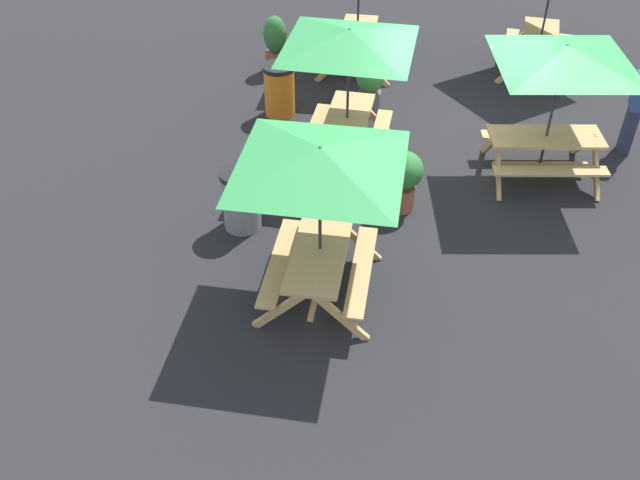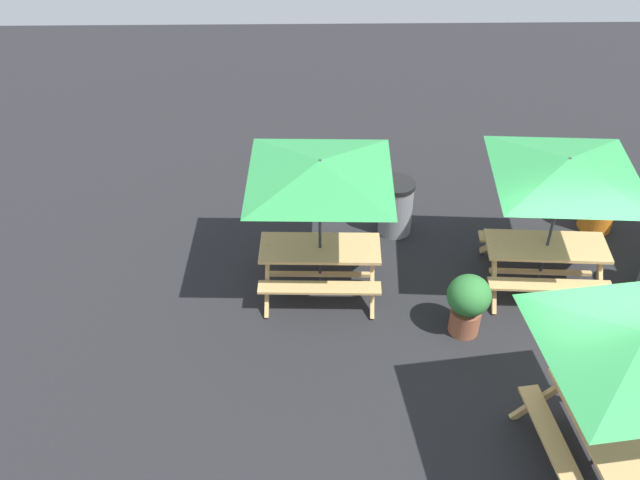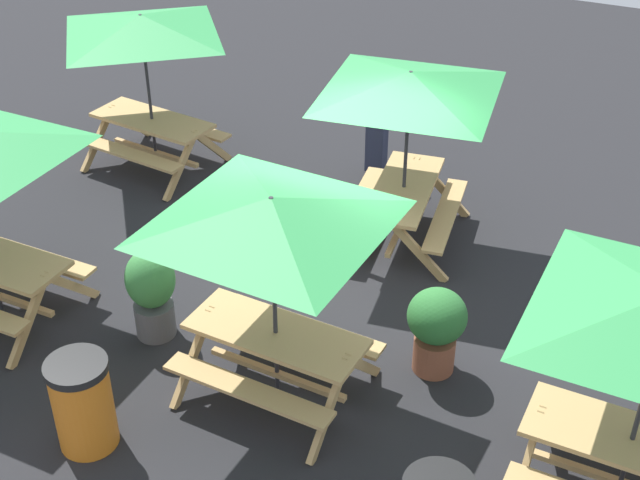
{
  "view_description": "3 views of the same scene",
  "coord_description": "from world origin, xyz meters",
  "px_view_note": "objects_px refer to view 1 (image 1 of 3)",
  "views": [
    {
      "loc": [
        10.54,
        -0.89,
        6.73
      ],
      "look_at": [
        3.54,
        -1.82,
        0.9
      ],
      "focal_mm": 40.0,
      "sensor_mm": 36.0,
      "label": 1
    },
    {
      "loc": [
        3.67,
        6.31,
        7.57
      ],
      "look_at": [
        3.54,
        -1.82,
        0.9
      ],
      "focal_mm": 40.0,
      "sensor_mm": 36.0,
      "label": 2
    },
    {
      "loc": [
        3.37,
        -7.82,
        6.32
      ],
      "look_at": [
        -0.07,
        -0.33,
        0.9
      ],
      "focal_mm": 50.0,
      "sensor_mm": 36.0,
      "label": 3
    }
  ],
  "objects_px": {
    "potted_plant_0": "(275,43)",
    "potted_plant_2": "(403,177)",
    "picnic_table_2": "(563,65)",
    "picnic_table_4": "(349,48)",
    "trash_bin_gray": "(241,199)",
    "person_standing": "(636,106)",
    "trash_bin_orange": "(279,90)",
    "picnic_table_1": "(320,169)",
    "potted_plant_1": "(370,82)"
  },
  "relations": [
    {
      "from": "potted_plant_0",
      "to": "potted_plant_2",
      "type": "xyz_separation_m",
      "value": [
        4.44,
        2.78,
        -0.03
      ]
    },
    {
      "from": "picnic_table_2",
      "to": "picnic_table_4",
      "type": "bearing_deg",
      "value": 169.84
    },
    {
      "from": "picnic_table_2",
      "to": "potted_plant_0",
      "type": "height_order",
      "value": "picnic_table_2"
    },
    {
      "from": "picnic_table_2",
      "to": "trash_bin_gray",
      "type": "height_order",
      "value": "picnic_table_2"
    },
    {
      "from": "trash_bin_gray",
      "to": "person_standing",
      "type": "distance_m",
      "value": 6.8
    },
    {
      "from": "picnic_table_4",
      "to": "person_standing",
      "type": "distance_m",
      "value": 4.97
    },
    {
      "from": "trash_bin_orange",
      "to": "trash_bin_gray",
      "type": "height_order",
      "value": "same"
    },
    {
      "from": "picnic_table_4",
      "to": "trash_bin_gray",
      "type": "height_order",
      "value": "picnic_table_4"
    },
    {
      "from": "potted_plant_0",
      "to": "potted_plant_2",
      "type": "distance_m",
      "value": 5.24
    },
    {
      "from": "potted_plant_2",
      "to": "trash_bin_gray",
      "type": "bearing_deg",
      "value": -71.62
    },
    {
      "from": "picnic_table_1",
      "to": "picnic_table_4",
      "type": "distance_m",
      "value": 3.4
    },
    {
      "from": "picnic_table_1",
      "to": "trash_bin_gray",
      "type": "bearing_deg",
      "value": -131.82
    },
    {
      "from": "picnic_table_4",
      "to": "potted_plant_0",
      "type": "relative_size",
      "value": 2.44
    },
    {
      "from": "potted_plant_0",
      "to": "potted_plant_2",
      "type": "relative_size",
      "value": 1.18
    },
    {
      "from": "trash_bin_orange",
      "to": "picnic_table_1",
      "type": "bearing_deg",
      "value": 16.36
    },
    {
      "from": "trash_bin_gray",
      "to": "potted_plant_0",
      "type": "height_order",
      "value": "potted_plant_0"
    },
    {
      "from": "trash_bin_orange",
      "to": "picnic_table_2",
      "type": "bearing_deg",
      "value": 72.32
    },
    {
      "from": "trash_bin_orange",
      "to": "trash_bin_gray",
      "type": "relative_size",
      "value": 1.0
    },
    {
      "from": "potted_plant_0",
      "to": "potted_plant_1",
      "type": "xyz_separation_m",
      "value": [
        1.45,
        2.05,
        -0.01
      ]
    },
    {
      "from": "picnic_table_1",
      "to": "person_standing",
      "type": "xyz_separation_m",
      "value": [
        -4.21,
        4.78,
        -1.1
      ]
    },
    {
      "from": "potted_plant_1",
      "to": "person_standing",
      "type": "bearing_deg",
      "value": 79.55
    },
    {
      "from": "picnic_table_2",
      "to": "potted_plant_1",
      "type": "relative_size",
      "value": 2.59
    },
    {
      "from": "potted_plant_2",
      "to": "picnic_table_2",
      "type": "bearing_deg",
      "value": 117.92
    },
    {
      "from": "picnic_table_1",
      "to": "picnic_table_2",
      "type": "bearing_deg",
      "value": 136.84
    },
    {
      "from": "potted_plant_0",
      "to": "potted_plant_2",
      "type": "height_order",
      "value": "potted_plant_0"
    },
    {
      "from": "potted_plant_2",
      "to": "person_standing",
      "type": "distance_m",
      "value": 4.36
    },
    {
      "from": "trash_bin_orange",
      "to": "potted_plant_1",
      "type": "relative_size",
      "value": 0.91
    },
    {
      "from": "trash_bin_orange",
      "to": "trash_bin_gray",
      "type": "distance_m",
      "value": 3.43
    },
    {
      "from": "potted_plant_0",
      "to": "person_standing",
      "type": "bearing_deg",
      "value": 70.81
    },
    {
      "from": "person_standing",
      "to": "trash_bin_gray",
      "type": "bearing_deg",
      "value": -59.47
    },
    {
      "from": "trash_bin_gray",
      "to": "potted_plant_2",
      "type": "bearing_deg",
      "value": 108.38
    },
    {
      "from": "picnic_table_4",
      "to": "potted_plant_2",
      "type": "xyz_separation_m",
      "value": [
        1.34,
        0.99,
        -1.42
      ]
    },
    {
      "from": "picnic_table_1",
      "to": "trash_bin_orange",
      "type": "bearing_deg",
      "value": -161.93
    },
    {
      "from": "potted_plant_1",
      "to": "person_standing",
      "type": "xyz_separation_m",
      "value": [
        0.83,
        4.51,
        0.3
      ]
    },
    {
      "from": "picnic_table_4",
      "to": "potted_plant_2",
      "type": "distance_m",
      "value": 2.19
    },
    {
      "from": "picnic_table_2",
      "to": "potted_plant_2",
      "type": "relative_size",
      "value": 2.85
    },
    {
      "from": "picnic_table_1",
      "to": "potted_plant_0",
      "type": "bearing_deg",
      "value": -162.93
    },
    {
      "from": "picnic_table_2",
      "to": "potted_plant_2",
      "type": "xyz_separation_m",
      "value": [
        1.18,
        -2.23,
        -1.42
      ]
    },
    {
      "from": "picnic_table_2",
      "to": "potted_plant_0",
      "type": "xyz_separation_m",
      "value": [
        -3.25,
        -5.01,
        -1.39
      ]
    },
    {
      "from": "picnic_table_1",
      "to": "potted_plant_1",
      "type": "xyz_separation_m",
      "value": [
        -5.04,
        0.27,
        -1.4
      ]
    },
    {
      "from": "potted_plant_0",
      "to": "potted_plant_1",
      "type": "relative_size",
      "value": 1.07
    },
    {
      "from": "potted_plant_1",
      "to": "potted_plant_2",
      "type": "xyz_separation_m",
      "value": [
        2.98,
        0.73,
        -0.02
      ]
    },
    {
      "from": "picnic_table_2",
      "to": "potted_plant_2",
      "type": "height_order",
      "value": "picnic_table_2"
    },
    {
      "from": "trash_bin_orange",
      "to": "potted_plant_1",
      "type": "xyz_separation_m",
      "value": [
        -0.33,
        1.65,
        0.1
      ]
    },
    {
      "from": "picnic_table_4",
      "to": "trash_bin_gray",
      "type": "relative_size",
      "value": 2.88
    },
    {
      "from": "potted_plant_2",
      "to": "person_standing",
      "type": "height_order",
      "value": "person_standing"
    },
    {
      "from": "picnic_table_1",
      "to": "person_standing",
      "type": "distance_m",
      "value": 6.46
    },
    {
      "from": "trash_bin_gray",
      "to": "potted_plant_2",
      "type": "distance_m",
      "value": 2.47
    },
    {
      "from": "potted_plant_0",
      "to": "picnic_table_4",
      "type": "bearing_deg",
      "value": 30.01
    },
    {
      "from": "trash_bin_orange",
      "to": "potted_plant_2",
      "type": "bearing_deg",
      "value": 41.89
    }
  ]
}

